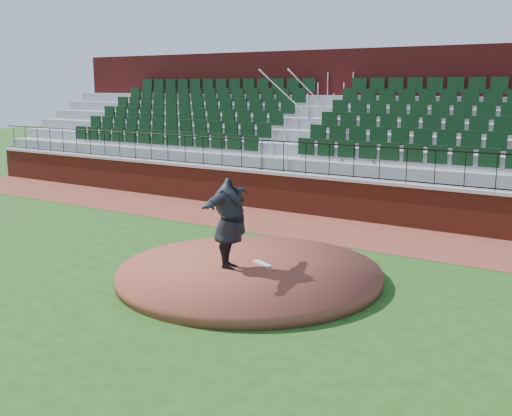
% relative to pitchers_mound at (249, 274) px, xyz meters
% --- Properties ---
extents(ground, '(90.00, 90.00, 0.00)m').
position_rel_pitchers_mound_xyz_m(ground, '(-0.59, -0.32, -0.12)').
color(ground, '#1E4915').
rests_on(ground, ground).
extents(warning_track, '(34.00, 3.20, 0.01)m').
position_rel_pitchers_mound_xyz_m(warning_track, '(-0.59, 5.08, -0.12)').
color(warning_track, brown).
rests_on(warning_track, ground).
extents(field_wall, '(34.00, 0.35, 1.20)m').
position_rel_pitchers_mound_xyz_m(field_wall, '(-0.59, 6.68, 0.47)').
color(field_wall, maroon).
rests_on(field_wall, ground).
extents(wall_cap, '(34.00, 0.45, 0.10)m').
position_rel_pitchers_mound_xyz_m(wall_cap, '(-0.59, 6.68, 1.12)').
color(wall_cap, '#B7B7B7').
rests_on(wall_cap, field_wall).
extents(wall_railing, '(34.00, 0.05, 1.00)m').
position_rel_pitchers_mound_xyz_m(wall_railing, '(-0.59, 6.68, 1.67)').
color(wall_railing, black).
rests_on(wall_railing, wall_cap).
extents(seating_stands, '(34.00, 5.10, 4.60)m').
position_rel_pitchers_mound_xyz_m(seating_stands, '(-0.59, 9.40, 2.18)').
color(seating_stands, gray).
rests_on(seating_stands, ground).
extents(concourse_wall, '(34.00, 0.50, 5.50)m').
position_rel_pitchers_mound_xyz_m(concourse_wall, '(-0.59, 12.20, 2.62)').
color(concourse_wall, maroon).
rests_on(concourse_wall, ground).
extents(pitchers_mound, '(5.65, 5.65, 0.25)m').
position_rel_pitchers_mound_xyz_m(pitchers_mound, '(0.00, 0.00, 0.00)').
color(pitchers_mound, brown).
rests_on(pitchers_mound, ground).
extents(pitching_rubber, '(0.57, 0.36, 0.04)m').
position_rel_pitchers_mound_xyz_m(pitching_rubber, '(0.09, 0.37, 0.14)').
color(pitching_rubber, silver).
rests_on(pitching_rubber, pitchers_mound).
extents(pitcher, '(1.29, 2.49, 1.95)m').
position_rel_pitchers_mound_xyz_m(pitcher, '(-0.37, -0.19, 1.10)').
color(pitcher, black).
rests_on(pitcher, pitchers_mound).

